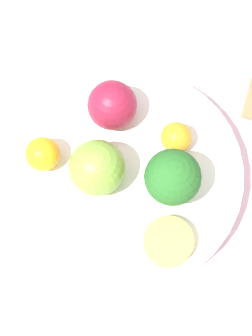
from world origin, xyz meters
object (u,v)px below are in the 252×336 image
at_px(apple_red, 113,105).
at_px(orange_front, 43,154).
at_px(broccoli, 173,178).
at_px(small_cup, 168,242).
at_px(bowl, 126,176).
at_px(apple_green, 96,164).
at_px(orange_back, 176,138).

xyz_separation_m(apple_red, orange_front, (-0.09, -0.04, -0.01)).
xyz_separation_m(broccoli, small_cup, (-0.02, -0.06, -0.03)).
xyz_separation_m(bowl, small_cup, (0.03, -0.09, 0.03)).
relative_size(apple_green, small_cup, 1.15).
bearing_deg(broccoli, orange_front, 153.21).
bearing_deg(orange_front, small_cup, -47.86).
bearing_deg(orange_front, apple_red, 22.71).
height_order(apple_green, orange_back, apple_green).
xyz_separation_m(apple_green, small_cup, (0.06, -0.10, -0.02)).
bearing_deg(apple_green, orange_back, 9.42).
height_order(apple_red, orange_front, apple_red).
xyz_separation_m(apple_red, orange_back, (0.06, -0.05, -0.01)).
distance_m(broccoli, small_cup, 0.07).
bearing_deg(apple_green, apple_red, 63.01).
height_order(apple_green, orange_front, apple_green).
xyz_separation_m(broccoli, orange_back, (0.02, 0.05, -0.02)).
distance_m(broccoli, orange_back, 0.06).
relative_size(bowl, broccoli, 3.62).
height_order(apple_red, apple_green, apple_green).
bearing_deg(bowl, orange_front, 159.10).
bearing_deg(broccoli, small_cup, -106.29).
height_order(bowl, apple_green, apple_green).
xyz_separation_m(broccoli, apple_green, (-0.07, 0.04, -0.01)).
distance_m(bowl, orange_front, 0.10).
distance_m(apple_green, orange_front, 0.06).
height_order(broccoli, apple_red, broccoli).
height_order(apple_red, small_cup, apple_red).
bearing_deg(orange_back, small_cup, -108.27).
bearing_deg(orange_front, orange_back, -4.95).
xyz_separation_m(apple_green, orange_back, (0.09, 0.02, -0.01)).
xyz_separation_m(bowl, orange_back, (0.06, 0.02, 0.04)).
bearing_deg(apple_green, small_cup, -59.00).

